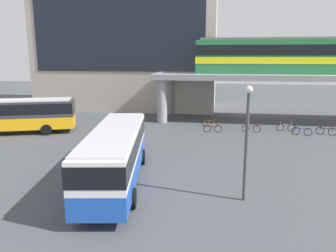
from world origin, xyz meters
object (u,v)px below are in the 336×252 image
bus_main (116,150)px  bicycle_black (326,131)px  bus_secondary (13,113)px  bicycle_brown (213,129)px  bicycle_orange (209,123)px  train (303,55)px  station_building (130,37)px  bicycle_silver (286,127)px  bicycle_red (251,128)px  bicycle_blue (302,131)px

bus_main → bicycle_black: (15.62, 14.51, -1.63)m
bus_secondary → bicycle_brown: size_ratio=6.29×
bus_main → bicycle_orange: size_ratio=6.64×
train → station_building: bearing=158.2°
bicycle_orange → bicycle_silver: bearing=-7.3°
train → bicycle_red: train is taller
bicycle_blue → bus_secondary: bearing=-172.6°
train → bus_main: 25.79m
bicycle_orange → bicycle_silver: size_ratio=0.95×
station_building → bicycle_silver: station_building is taller
bicycle_blue → bicycle_black: bearing=10.8°
bus_secondary → bicycle_blue: bearing=7.4°
station_building → bicycle_black: 28.66m
train → bicycle_silver: 8.85m
bus_secondary → bicycle_brown: 18.90m
station_building → bicycle_brown: (12.18, -15.28, -9.48)m
bicycle_blue → bicycle_silver: same height
bicycle_brown → bicycle_blue: bearing=0.3°
station_building → train: (21.44, -8.59, -2.59)m
train → bus_main: size_ratio=2.02×
bus_secondary → bicycle_silver: size_ratio=6.29×
station_building → bicycle_blue: size_ratio=13.95×
bicycle_red → bicycle_orange: bearing=154.6°
train → bicycle_silver: size_ratio=12.77×
bicycle_red → bicycle_silver: bearing=16.1°
bicycle_orange → bicycle_red: same height
bicycle_black → bicycle_brown: same height
bicycle_brown → bicycle_black: bearing=2.6°
station_building → bicycle_brown: 21.72m
bicycle_blue → bicycle_brown: same height
bicycle_black → train: bearing=100.9°
bus_main → bicycle_red: 17.18m
bicycle_blue → bicycle_orange: 8.95m
station_building → bicycle_red: 23.59m
bicycle_black → bicycle_red: size_ratio=0.97×
bus_main → bicycle_silver: bus_main is taller
station_building → bicycle_brown: station_building is taller
station_building → bicycle_blue: station_building is taller
bicycle_blue → bicycle_red: 4.56m
train → bus_main: bearing=-124.8°
bus_main → bicycle_red: bearing=58.9°
train → bicycle_brown: (-9.26, -6.69, -6.89)m
bus_secondary → bicycle_brown: bearing=10.4°
train → bicycle_silver: (-2.19, -5.10, -6.89)m
bus_main → station_building: bearing=103.5°
train → bicycle_black: train is taller
bus_main → bicycle_black: 21.38m
station_building → bicycle_silver: 25.45m
bicycle_brown → bicycle_silver: size_ratio=1.00×
bus_main → bus_secondary: (-13.36, 10.63, 0.00)m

